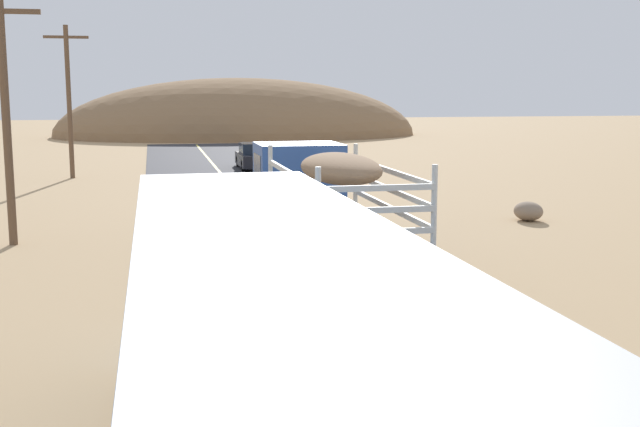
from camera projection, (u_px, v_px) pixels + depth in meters
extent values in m
cube|color=#3359A5|center=(299.00, 180.00, 23.92)|extent=(2.50, 2.20, 2.20)
cube|color=#192333|center=(299.00, 165.00, 23.85)|extent=(2.53, 1.54, 0.70)
cube|color=brown|center=(340.00, 250.00, 18.87)|extent=(2.50, 6.40, 0.24)
cylinder|color=silver|center=(271.00, 186.00, 21.48)|extent=(0.12, 0.12, 2.20)
cylinder|color=silver|center=(355.00, 183.00, 21.96)|extent=(0.12, 0.12, 2.20)
cylinder|color=silver|center=(318.00, 223.00, 15.41)|extent=(0.12, 0.12, 2.20)
cylinder|color=silver|center=(434.00, 219.00, 15.89)|extent=(0.12, 0.12, 2.20)
cube|color=silver|center=(290.00, 229.00, 18.54)|extent=(0.08, 6.30, 0.12)
cube|color=silver|center=(389.00, 225.00, 19.04)|extent=(0.08, 6.30, 0.12)
cube|color=silver|center=(377.00, 254.00, 15.73)|extent=(2.40, 0.08, 0.12)
cube|color=silver|center=(290.00, 211.00, 18.47)|extent=(0.08, 6.30, 0.12)
cube|color=silver|center=(389.00, 207.00, 18.97)|extent=(0.08, 6.30, 0.12)
cube|color=silver|center=(377.00, 232.00, 15.67)|extent=(2.40, 0.08, 0.12)
cube|color=silver|center=(290.00, 192.00, 18.40)|extent=(0.08, 6.30, 0.12)
cube|color=silver|center=(389.00, 189.00, 18.90)|extent=(0.08, 6.30, 0.12)
cube|color=silver|center=(377.00, 210.00, 15.60)|extent=(2.40, 0.08, 0.12)
cube|color=silver|center=(289.00, 173.00, 18.34)|extent=(0.08, 6.30, 0.12)
cube|color=silver|center=(390.00, 171.00, 18.83)|extent=(0.08, 6.30, 0.12)
cube|color=silver|center=(377.00, 188.00, 15.53)|extent=(2.40, 0.08, 0.12)
ellipsoid|color=#8C6B4C|center=(340.00, 168.00, 18.57)|extent=(1.75, 3.84, 0.70)
cylinder|color=black|center=(263.00, 222.00, 23.89)|extent=(0.32, 1.10, 1.10)
cylinder|color=black|center=(334.00, 219.00, 24.34)|extent=(0.32, 1.10, 1.10)
cylinder|color=black|center=(305.00, 270.00, 17.44)|extent=(0.32, 1.10, 1.10)
cylinder|color=black|center=(400.00, 266.00, 17.88)|extent=(0.32, 1.10, 1.10)
cube|color=#3872C6|center=(268.00, 377.00, 7.76)|extent=(2.50, 10.00, 2.70)
cube|color=white|center=(266.00, 233.00, 7.54)|extent=(2.45, 9.80, 0.16)
cube|color=#192333|center=(267.00, 330.00, 7.69)|extent=(2.54, 9.20, 0.80)
cylinder|color=black|center=(155.00, 383.00, 10.86)|extent=(0.30, 1.00, 1.00)
cylinder|color=black|center=(312.00, 371.00, 11.31)|extent=(0.30, 1.00, 1.00)
cube|color=black|center=(254.00, 159.00, 45.78)|extent=(1.80, 4.40, 0.70)
cube|color=#192333|center=(254.00, 148.00, 45.78)|extent=(1.53, 2.20, 0.60)
cylinder|color=black|center=(238.00, 161.00, 46.92)|extent=(0.22, 0.66, 0.66)
cylinder|color=black|center=(265.00, 160.00, 47.25)|extent=(0.22, 0.66, 0.66)
cylinder|color=black|center=(243.00, 165.00, 44.37)|extent=(0.22, 0.66, 0.66)
cylinder|color=black|center=(271.00, 164.00, 44.69)|extent=(0.22, 0.66, 0.66)
cylinder|color=brown|center=(6.00, 120.00, 22.72)|extent=(0.24, 0.24, 7.30)
cube|color=brown|center=(0.00, 11.00, 22.25)|extent=(2.20, 0.14, 0.14)
cylinder|color=brown|center=(69.00, 103.00, 40.38)|extent=(0.24, 0.24, 7.75)
cube|color=brown|center=(66.00, 37.00, 39.87)|extent=(2.20, 0.14, 0.14)
ellipsoid|color=#84705B|center=(528.00, 211.00, 27.54)|extent=(0.96, 1.17, 0.67)
ellipsoid|color=olive|center=(239.00, 135.00, 79.57)|extent=(36.02, 22.91, 11.45)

